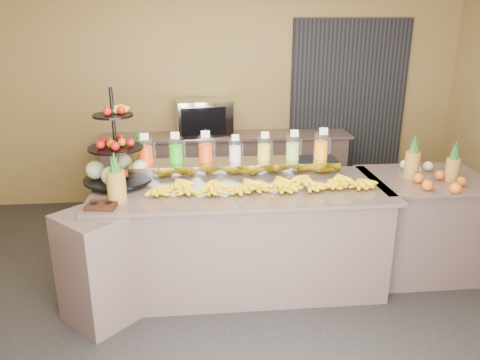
{
  "coord_description": "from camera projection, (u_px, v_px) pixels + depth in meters",
  "views": [
    {
      "loc": [
        -0.37,
        -3.42,
        2.27
      ],
      "look_at": [
        -0.01,
        0.3,
        1.0
      ],
      "focal_mm": 35.0,
      "sensor_mm": 36.0,
      "label": 1
    }
  ],
  "objects": [
    {
      "name": "right_counter",
      "position": [
        421.0,
        224.0,
        4.37
      ],
      "size": [
        1.08,
        0.88,
        0.93
      ],
      "color": "#856660",
      "rests_on": "ground"
    },
    {
      "name": "juice_pitcher_green",
      "position": [
        176.0,
        152.0,
        4.1
      ],
      "size": [
        0.12,
        0.13,
        0.3
      ],
      "color": "silver",
      "rests_on": "pitcher_tray"
    },
    {
      "name": "right_fruit_pile",
      "position": [
        435.0,
        174.0,
        4.06
      ],
      "size": [
        0.45,
        0.43,
        0.24
      ],
      "color": "brown",
      "rests_on": "right_counter"
    },
    {
      "name": "fruit_stand",
      "position": [
        121.0,
        160.0,
        3.99
      ],
      "size": [
        0.74,
        0.74,
        0.83
      ],
      "rotation": [
        0.0,
        0.0,
        0.3
      ],
      "color": "black",
      "rests_on": "buffet_counter"
    },
    {
      "name": "pineapple_left_b",
      "position": [
        139.0,
        157.0,
        4.28
      ],
      "size": [
        0.14,
        0.14,
        0.43
      ],
      "rotation": [
        0.0,
        0.0,
        0.42
      ],
      "color": "brown",
      "rests_on": "buffet_counter"
    },
    {
      "name": "juice_pitcher_orange_b",
      "position": [
        206.0,
        151.0,
        4.13
      ],
      "size": [
        0.13,
        0.13,
        0.31
      ],
      "color": "silver",
      "rests_on": "pitcher_tray"
    },
    {
      "name": "juice_pitcher_lime",
      "position": [
        293.0,
        149.0,
        4.2
      ],
      "size": [
        0.12,
        0.13,
        0.3
      ],
      "color": "silver",
      "rests_on": "pitcher_tray"
    },
    {
      "name": "oven_warmer",
      "position": [
        203.0,
        117.0,
        5.71
      ],
      "size": [
        0.71,
        0.54,
        0.44
      ],
      "primitive_type": "cube",
      "rotation": [
        0.0,
        0.0,
        0.13
      ],
      "color": "gray",
      "rests_on": "back_ledge"
    },
    {
      "name": "back_ledge",
      "position": [
        226.0,
        170.0,
        5.96
      ],
      "size": [
        3.1,
        0.55,
        0.93
      ],
      "color": "#856660",
      "rests_on": "ground"
    },
    {
      "name": "juice_pitcher_orange_c",
      "position": [
        321.0,
        148.0,
        4.22
      ],
      "size": [
        0.13,
        0.13,
        0.31
      ],
      "color": "silver",
      "rests_on": "pitcher_tray"
    },
    {
      "name": "pineapple_left_a",
      "position": [
        116.0,
        183.0,
        3.61
      ],
      "size": [
        0.15,
        0.15,
        0.41
      ],
      "rotation": [
        0.0,
        0.0,
        0.0
      ],
      "color": "brown",
      "rests_on": "buffet_counter"
    },
    {
      "name": "pitcher_tray",
      "position": [
        235.0,
        169.0,
        4.21
      ],
      "size": [
        1.85,
        0.3,
        0.15
      ],
      "primitive_type": "cube",
      "color": "gray",
      "rests_on": "buffet_counter"
    },
    {
      "name": "juice_pitcher_lemon",
      "position": [
        264.0,
        150.0,
        4.18
      ],
      "size": [
        0.12,
        0.12,
        0.29
      ],
      "color": "silver",
      "rests_on": "pitcher_tray"
    },
    {
      "name": "buffet_counter",
      "position": [
        228.0,
        239.0,
        4.07
      ],
      "size": [
        2.75,
        1.25,
        0.93
      ],
      "color": "#856660",
      "rests_on": "ground"
    },
    {
      "name": "condiment_caddy",
      "position": [
        102.0,
        205.0,
        3.54
      ],
      "size": [
        0.24,
        0.19,
        0.03
      ],
      "primitive_type": "cube",
      "rotation": [
        0.0,
        0.0,
        -0.14
      ],
      "color": "black",
      "rests_on": "buffet_counter"
    },
    {
      "name": "room_envelope",
      "position": [
        257.0,
        68.0,
        4.14
      ],
      "size": [
        6.04,
        5.02,
        2.82
      ],
      "color": "olive",
      "rests_on": "ground"
    },
    {
      "name": "ground",
      "position": [
        245.0,
        301.0,
        3.99
      ],
      "size": [
        6.0,
        6.0,
        0.0
      ],
      "primitive_type": "plane",
      "color": "black",
      "rests_on": "ground"
    },
    {
      "name": "banana_heap",
      "position": [
        260.0,
        182.0,
        3.89
      ],
      "size": [
        1.9,
        0.17,
        0.16
      ],
      "color": "yellow",
      "rests_on": "buffet_counter"
    },
    {
      "name": "juice_pitcher_orange_a",
      "position": [
        146.0,
        153.0,
        4.08
      ],
      "size": [
        0.12,
        0.13,
        0.3
      ],
      "color": "silver",
      "rests_on": "pitcher_tray"
    },
    {
      "name": "juice_pitcher_milk",
      "position": [
        235.0,
        151.0,
        4.15
      ],
      "size": [
        0.11,
        0.11,
        0.26
      ],
      "color": "silver",
      "rests_on": "pitcher_tray"
    }
  ]
}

